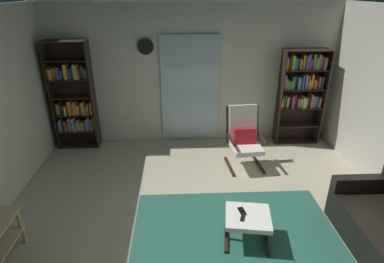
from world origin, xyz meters
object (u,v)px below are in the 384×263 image
Objects in this scene: bookshelf_near_tv at (73,99)px; bookshelf_near_sofa at (301,89)px; lounge_armchair at (244,136)px; wall_clock at (146,46)px; cell_phone at (242,211)px; tv_remote at (243,217)px; ottoman at (248,220)px.

bookshelf_near_sofa is at bearing -0.05° from bookshelf_near_tv.
lounge_armchair is 2.34m from wall_clock.
wall_clock is at bearing 105.21° from cell_phone.
tv_remote is at bearing -65.98° from wall_clock.
cell_phone is 0.48× the size of wall_clock.
bookshelf_near_tv reaches higher than tv_remote.
lounge_armchair is at bearing -145.10° from bookshelf_near_sofa.
wall_clock is at bearing 6.36° from bookshelf_near_tv.
ottoman is 3.49m from wall_clock.
ottoman is 2.03× the size of wall_clock.
wall_clock is at bearing 176.90° from bookshelf_near_sofa.
cell_phone is at bearing 128.34° from ottoman.
tv_remote is at bearing -45.80° from bookshelf_near_tv.
cell_phone is (0.01, 0.11, -0.00)m from tv_remote.
bookshelf_near_tv is 1.95× the size of lounge_armchair.
bookshelf_near_sofa is 1.77× the size of lounge_armchair.
cell_phone is at bearing -64.96° from wall_clock.
bookshelf_near_sofa reaches higher than tv_remote.
bookshelf_near_tv is 14.24× the size of cell_phone.
tv_remote is at bearing -157.49° from ottoman.
tv_remote is at bearing -106.24° from cell_phone.
wall_clock reaches higher than lounge_armchair.
wall_clock is (1.36, 0.15, 0.91)m from bookshelf_near_tv.
lounge_armchair reaches higher than ottoman.
lounge_armchair is 7.30× the size of cell_phone.
tv_remote reaches higher than cell_phone.
ottoman is (2.71, -2.68, -0.63)m from bookshelf_near_tv.
bookshelf_near_sofa is 3.12m from cell_phone.
bookshelf_near_sofa is 3.08× the size of ottoman.
ottoman is 4.20× the size of cell_phone.
cell_phone is (2.65, -2.60, -0.56)m from bookshelf_near_tv.
ottoman is 4.08× the size of tv_remote.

